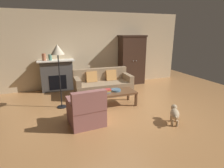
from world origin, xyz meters
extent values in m
plane|color=#B27A47|center=(0.00, 0.00, 0.00)|extent=(9.60, 9.60, 0.00)
cube|color=beige|center=(0.00, 2.55, 1.40)|extent=(7.20, 0.10, 2.80)
cube|color=#4C4947|center=(-1.55, 2.30, 0.54)|extent=(1.10, 0.36, 1.08)
cube|color=black|center=(-1.55, 2.12, 0.34)|extent=(0.60, 0.01, 0.52)
cube|color=white|center=(-1.55, 2.28, 1.10)|extent=(1.26, 0.48, 0.04)
cube|color=#382319|center=(1.40, 2.22, 0.94)|extent=(1.00, 0.52, 1.89)
cube|color=#2F1E15|center=(1.40, 2.22, 1.92)|extent=(1.06, 0.55, 0.06)
sphere|color=#ADAFB5|center=(1.34, 1.95, 0.98)|extent=(0.04, 0.04, 0.04)
sphere|color=#ADAFB5|center=(1.46, 1.95, 0.98)|extent=(0.04, 0.04, 0.04)
cube|color=#937A5B|center=(-0.13, 1.24, 0.22)|extent=(1.92, 0.88, 0.44)
cube|color=#937A5B|center=(-0.13, 1.58, 0.65)|extent=(1.90, 0.22, 0.42)
cube|color=#937A5B|center=(-1.01, 1.26, 0.55)|extent=(0.18, 0.80, 0.22)
cube|color=#937A5B|center=(0.75, 1.22, 0.55)|extent=(0.18, 0.80, 0.22)
cube|color=tan|center=(-0.48, 1.45, 0.61)|extent=(0.36, 0.19, 0.37)
cube|color=tan|center=(0.22, 1.43, 0.61)|extent=(0.36, 0.19, 0.37)
cube|color=brown|center=(-0.06, 0.23, 0.39)|extent=(1.10, 0.60, 0.05)
cube|color=brown|center=(-0.57, -0.03, 0.18)|extent=(0.06, 0.06, 0.37)
cube|color=brown|center=(0.45, -0.03, 0.18)|extent=(0.06, 0.06, 0.37)
cube|color=brown|center=(-0.57, 0.49, 0.18)|extent=(0.06, 0.06, 0.37)
cube|color=brown|center=(0.45, 0.49, 0.18)|extent=(0.06, 0.06, 0.37)
cylinder|color=slate|center=(-0.06, 0.28, 0.45)|extent=(0.29, 0.29, 0.05)
cube|color=gray|center=(-0.39, 0.19, 0.44)|extent=(0.24, 0.17, 0.04)
cube|color=gold|center=(-0.39, 0.19, 0.48)|extent=(0.25, 0.19, 0.04)
cube|color=#B73833|center=(-0.37, 0.20, 0.52)|extent=(0.24, 0.17, 0.03)
cylinder|color=#A86042|center=(-1.93, 2.28, 1.24)|extent=(0.13, 0.13, 0.24)
cylinder|color=slate|center=(-1.73, 2.28, 1.22)|extent=(0.12, 0.12, 0.21)
cube|color=#935B56|center=(-1.14, -0.55, 0.21)|extent=(0.81, 0.81, 0.42)
cube|color=#935B56|center=(-1.12, -0.86, 0.65)|extent=(0.77, 0.21, 0.46)
cube|color=#935B56|center=(-0.81, -0.52, 0.52)|extent=(0.17, 0.71, 0.20)
cube|color=#935B56|center=(-1.47, -0.57, 0.52)|extent=(0.17, 0.71, 0.20)
cylinder|color=black|center=(-1.58, 0.62, 0.01)|extent=(0.26, 0.26, 0.02)
cylinder|color=black|center=(-1.58, 0.62, 0.76)|extent=(0.03, 0.03, 1.53)
cone|color=beige|center=(-1.58, 0.62, 1.64)|extent=(0.36, 0.36, 0.26)
ellipsoid|color=tan|center=(0.79, -1.31, 0.25)|extent=(0.39, 0.44, 0.22)
sphere|color=tan|center=(0.92, -1.11, 0.31)|extent=(0.15, 0.15, 0.15)
cylinder|color=tan|center=(0.81, -1.17, 0.07)|extent=(0.06, 0.06, 0.14)
cylinder|color=tan|center=(0.90, -1.24, 0.07)|extent=(0.06, 0.06, 0.14)
cylinder|color=tan|center=(0.67, -1.37, 0.07)|extent=(0.06, 0.06, 0.14)
cylinder|color=tan|center=(0.77, -1.44, 0.07)|extent=(0.06, 0.06, 0.14)
sphere|color=tan|center=(0.66, -1.50, 0.27)|extent=(0.06, 0.06, 0.06)
camera|label=1|loc=(-1.94, -4.44, 2.09)|focal=29.39mm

